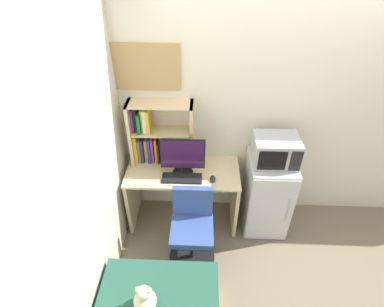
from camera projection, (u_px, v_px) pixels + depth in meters
name	position (u px, v px, depth m)	size (l,w,h in m)	color
wall_back	(316.00, 114.00, 3.08)	(6.40, 0.04, 2.60)	silver
wall_left	(58.00, 238.00, 1.85)	(0.04, 4.40, 2.60)	silver
desk	(183.00, 187.00, 3.35)	(1.20, 0.56, 0.75)	beige
hutch_bookshelf	(152.00, 134.00, 3.16)	(0.66, 0.23, 0.70)	beige
monitor	(183.00, 157.00, 3.04)	(0.45, 0.22, 0.43)	black
keyboard	(182.00, 178.00, 3.09)	(0.41, 0.15, 0.02)	black
computer_mouse	(213.00, 179.00, 3.07)	(0.06, 0.10, 0.03)	black
mini_fridge	(267.00, 194.00, 3.35)	(0.47, 0.56, 0.91)	silver
microwave	(276.00, 150.00, 2.99)	(0.44, 0.35, 0.28)	#ADADB2
desk_chair	(192.00, 231.00, 3.03)	(0.48, 0.48, 0.84)	black
teddy_bear	(145.00, 299.00, 2.29)	(0.18, 0.18, 0.27)	beige
wall_corkboard	(139.00, 67.00, 2.82)	(0.78, 0.02, 0.45)	tan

